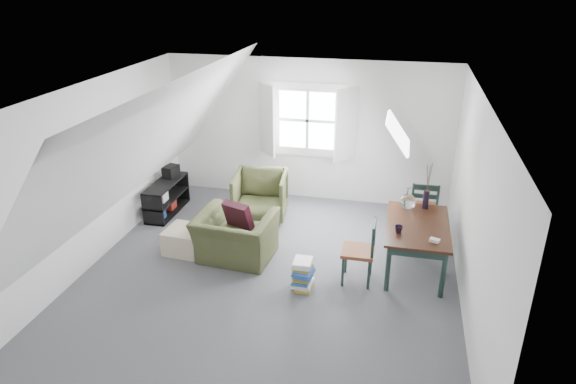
% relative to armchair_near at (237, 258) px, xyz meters
% --- Properties ---
extents(floor, '(5.50, 5.50, 0.00)m').
position_rel_armchair_near_xyz_m(floor, '(0.58, -0.36, 0.00)').
color(floor, '#505055').
rests_on(floor, ground).
extents(ceiling, '(5.50, 5.50, 0.00)m').
position_rel_armchair_near_xyz_m(ceiling, '(0.58, -0.36, 2.50)').
color(ceiling, white).
rests_on(ceiling, wall_back).
extents(wall_back, '(5.00, 0.00, 5.00)m').
position_rel_armchair_near_xyz_m(wall_back, '(0.58, 2.39, 1.25)').
color(wall_back, white).
rests_on(wall_back, ground).
extents(wall_front, '(5.00, 0.00, 5.00)m').
position_rel_armchair_near_xyz_m(wall_front, '(0.58, -3.11, 1.25)').
color(wall_front, white).
rests_on(wall_front, ground).
extents(wall_left, '(0.00, 5.50, 5.50)m').
position_rel_armchair_near_xyz_m(wall_left, '(-1.92, -0.36, 1.25)').
color(wall_left, white).
rests_on(wall_left, ground).
extents(wall_right, '(0.00, 5.50, 5.50)m').
position_rel_armchair_near_xyz_m(wall_right, '(3.08, -0.36, 1.25)').
color(wall_right, white).
rests_on(wall_right, ground).
extents(slope_left, '(3.19, 5.50, 4.48)m').
position_rel_armchair_near_xyz_m(slope_left, '(-0.97, -0.36, 1.78)').
color(slope_left, white).
rests_on(slope_left, wall_left).
extents(slope_right, '(3.19, 5.50, 4.48)m').
position_rel_armchair_near_xyz_m(slope_right, '(2.13, -0.36, 1.78)').
color(slope_right, white).
rests_on(slope_right, wall_right).
extents(dormer_window, '(1.71, 0.35, 1.30)m').
position_rel_armchair_near_xyz_m(dormer_window, '(0.58, 2.32, 1.45)').
color(dormer_window, white).
rests_on(dormer_window, wall_back).
extents(skylight, '(0.35, 0.75, 0.47)m').
position_rel_armchair_near_xyz_m(skylight, '(2.13, 0.94, 1.75)').
color(skylight, white).
rests_on(skylight, slope_right).
extents(armchair_near, '(1.12, 1.00, 0.69)m').
position_rel_armchair_near_xyz_m(armchair_near, '(0.00, 0.00, 0.00)').
color(armchair_near, '#3B4022').
rests_on(armchair_near, floor).
extents(armchair_far, '(0.94, 0.97, 0.79)m').
position_rel_armchair_near_xyz_m(armchair_far, '(-0.02, 1.37, 0.00)').
color(armchair_far, '#3B4022').
rests_on(armchair_far, floor).
extents(throw_pillow, '(0.47, 0.36, 0.43)m').
position_rel_armchair_near_xyz_m(throw_pillow, '(0.00, 0.15, 0.61)').
color(throw_pillow, '#330E1B').
rests_on(throw_pillow, armchair_near).
extents(ottoman, '(0.57, 0.57, 0.36)m').
position_rel_armchair_near_xyz_m(ottoman, '(-0.80, 0.04, 0.18)').
color(ottoman, '#BFAF95').
rests_on(ottoman, floor).
extents(dining_table, '(0.83, 1.38, 0.69)m').
position_rel_armchair_near_xyz_m(dining_table, '(2.50, 0.27, 0.60)').
color(dining_table, black).
rests_on(dining_table, floor).
extents(demijohn, '(0.22, 0.22, 0.32)m').
position_rel_armchair_near_xyz_m(demijohn, '(2.35, 0.72, 0.82)').
color(demijohn, silver).
rests_on(demijohn, dining_table).
extents(vase_twigs, '(0.09, 0.10, 0.68)m').
position_rel_armchair_near_xyz_m(vase_twigs, '(2.60, 0.82, 0.84)').
color(vase_twigs, black).
rests_on(vase_twigs, dining_table).
extents(cup, '(0.11, 0.11, 0.10)m').
position_rel_armchair_near_xyz_m(cup, '(2.25, -0.03, 0.69)').
color(cup, black).
rests_on(cup, dining_table).
extents(paper_box, '(0.14, 0.12, 0.04)m').
position_rel_armchair_near_xyz_m(paper_box, '(2.70, -0.18, 0.71)').
color(paper_box, white).
rests_on(paper_box, dining_table).
extents(dining_chair_far, '(0.45, 0.45, 0.95)m').
position_rel_armchair_near_xyz_m(dining_chair_far, '(2.60, 1.25, 0.49)').
color(dining_chair_far, brown).
rests_on(dining_chair_far, floor).
extents(dining_chair_near, '(0.42, 0.42, 0.89)m').
position_rel_armchair_near_xyz_m(dining_chair_near, '(1.79, -0.20, 0.46)').
color(dining_chair_near, brown).
rests_on(dining_chair_near, floor).
extents(media_shelf, '(0.36, 1.08, 0.55)m').
position_rel_armchair_near_xyz_m(media_shelf, '(-1.63, 1.17, 0.25)').
color(media_shelf, black).
rests_on(media_shelf, floor).
extents(electronics_box, '(0.24, 0.30, 0.22)m').
position_rel_armchair_near_xyz_m(electronics_box, '(-1.63, 1.46, 0.65)').
color(electronics_box, black).
rests_on(electronics_box, media_shelf).
extents(magazine_stack, '(0.30, 0.36, 0.40)m').
position_rel_armchair_near_xyz_m(magazine_stack, '(1.09, -0.54, 0.20)').
color(magazine_stack, '#B29933').
rests_on(magazine_stack, floor).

